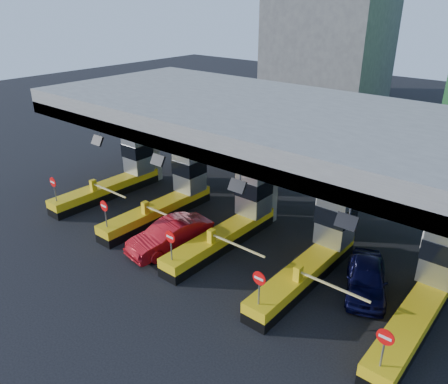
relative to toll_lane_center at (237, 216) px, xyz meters
The scene contains 10 objects.
ground 1.42m from the toll_lane_center, 90.42° to the right, with size 120.00×120.00×0.00m, color black.
toll_canopy 5.40m from the toll_lane_center, 90.02° to the left, with size 28.00×12.09×7.00m.
toll_lane_far_left 10.00m from the toll_lane_center, behind, with size 4.43×8.00×4.16m.
toll_lane_left 5.00m from the toll_lane_center, behind, with size 4.43×8.00×4.16m.
toll_lane_center is the anchor object (origin of this frame).
toll_lane_right 5.00m from the toll_lane_center, ahead, with size 4.43×8.00×4.16m.
toll_lane_far_right 10.00m from the toll_lane_center, ahead, with size 4.43×8.00×4.16m.
bg_building_concrete 39.11m from the toll_lane_center, 111.40° to the left, with size 14.00×10.00×18.00m, color #4C4C49.
van 7.48m from the toll_lane_center, ahead, with size 1.71×4.25×1.45m, color black.
red_car 3.73m from the toll_lane_center, 122.87° to the right, with size 1.65×4.74×1.56m, color maroon.
Camera 1 is at (13.01, -16.31, 12.28)m, focal length 35.00 mm.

